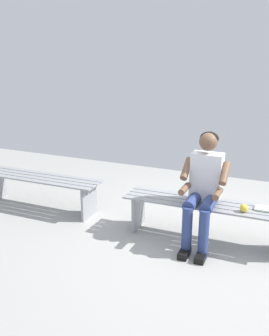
{
  "coord_description": "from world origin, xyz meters",
  "views": [
    {
      "loc": [
        -0.76,
        3.71,
        2.0
      ],
      "look_at": [
        0.82,
        0.15,
        0.82
      ],
      "focal_mm": 37.74,
      "sensor_mm": 36.0,
      "label": 1
    }
  ],
  "objects": [
    {
      "name": "bench_far",
      "position": [
        2.34,
        0.0,
        0.36
      ],
      "size": [
        1.83,
        0.45,
        0.47
      ],
      "rotation": [
        0.0,
        0.0,
        0.02
      ],
      "color": "gray",
      "rests_on": "ground"
    },
    {
      "name": "person_seated",
      "position": [
        0.02,
        0.1,
        0.7
      ],
      "size": [
        0.5,
        0.69,
        1.27
      ],
      "color": "silver",
      "rests_on": "ground"
    },
    {
      "name": "apple",
      "position": [
        -0.42,
        0.1,
        0.51
      ],
      "size": [
        0.09,
        0.09,
        0.09
      ],
      "primitive_type": "sphere",
      "color": "gold",
      "rests_on": "bench_near"
    },
    {
      "name": "bench_near",
      "position": [
        0.0,
        0.0,
        0.36
      ],
      "size": [
        1.9,
        0.45,
        0.47
      ],
      "rotation": [
        0.0,
        0.0,
        0.02
      ],
      "color": "gray",
      "rests_on": "ground"
    },
    {
      "name": "ground_plane",
      "position": [
        1.17,
        1.0,
        -0.02
      ],
      "size": [
        10.0,
        7.0,
        0.04
      ],
      "primitive_type": "cube",
      "color": "#9E9E99"
    }
  ]
}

